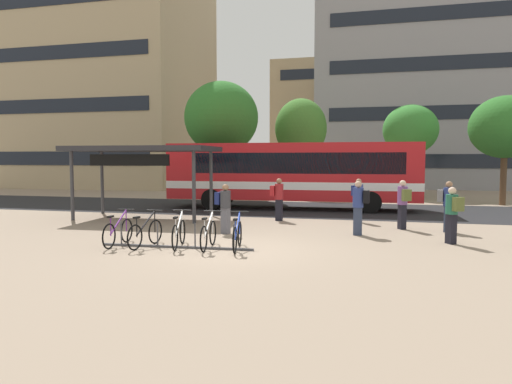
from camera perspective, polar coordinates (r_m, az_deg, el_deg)
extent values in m
plane|color=gray|center=(12.42, -2.80, -7.21)|extent=(200.00, 200.00, 0.00)
cube|color=#232326|center=(22.45, 4.73, -2.10)|extent=(80.00, 7.20, 0.01)
cube|color=red|center=(22.34, 4.47, 2.61)|extent=(12.08, 2.94, 2.70)
cube|color=white|center=(22.37, 4.46, 0.95)|extent=(12.10, 2.96, 0.36)
cube|color=black|center=(23.66, -8.78, 5.40)|extent=(1.08, 2.33, 0.40)
cube|color=black|center=(23.85, -9.95, 3.31)|extent=(0.15, 2.19, 1.40)
cube|color=black|center=(21.06, 4.85, 3.62)|extent=(9.84, 0.38, 0.97)
cube|color=black|center=(23.53, 5.59, 3.67)|extent=(9.84, 0.38, 0.97)
cylinder|color=black|center=(22.08, -5.56, -0.92)|extent=(1.01, 0.33, 1.00)
cylinder|color=black|center=(24.29, -3.94, -0.45)|extent=(1.01, 0.33, 1.00)
cylinder|color=black|center=(21.10, 14.11, -1.26)|extent=(1.01, 0.33, 1.00)
cylinder|color=black|center=(23.40, 13.89, -0.74)|extent=(1.01, 0.33, 1.00)
cube|color=#47474C|center=(12.81, -9.94, -6.78)|extent=(4.35, 0.30, 0.06)
cylinder|color=#47474C|center=(13.42, -16.51, -5.01)|extent=(0.04, 0.04, 0.70)
cylinder|color=#47474C|center=(12.96, -12.22, -5.26)|extent=(0.04, 0.04, 0.70)
cylinder|color=#47474C|center=(12.58, -7.64, -5.48)|extent=(0.04, 0.04, 0.70)
cylinder|color=#47474C|center=(12.28, -2.80, -5.69)|extent=(0.04, 0.04, 0.70)
torus|color=black|center=(13.92, -15.87, -4.66)|extent=(0.07, 0.71, 0.70)
torus|color=black|center=(13.03, -17.92, -5.30)|extent=(0.07, 0.71, 0.70)
cube|color=#702893|center=(13.44, -16.85, -3.64)|extent=(0.07, 0.92, 0.58)
cylinder|color=#702893|center=(13.07, -17.74, -4.10)|extent=(0.03, 0.03, 0.55)
cube|color=black|center=(13.04, -17.76, -2.95)|extent=(0.11, 0.22, 0.05)
cylinder|color=#702893|center=(13.85, -15.94, -3.39)|extent=(0.03, 0.03, 0.65)
cylinder|color=black|center=(13.82, -15.96, -2.10)|extent=(0.52, 0.05, 0.03)
torus|color=black|center=(13.50, -12.49, -4.87)|extent=(0.11, 0.70, 0.70)
torus|color=black|center=(12.66, -14.93, -5.52)|extent=(0.11, 0.70, 0.70)
cube|color=black|center=(13.04, -13.64, -3.81)|extent=(0.12, 0.92, 0.58)
cylinder|color=black|center=(12.70, -14.70, -4.28)|extent=(0.03, 0.03, 0.55)
cube|color=black|center=(12.66, -14.72, -3.09)|extent=(0.12, 0.23, 0.05)
cylinder|color=black|center=(13.44, -12.55, -3.56)|extent=(0.03, 0.03, 0.65)
cylinder|color=black|center=(13.40, -12.57, -2.23)|extent=(0.52, 0.08, 0.03)
torus|color=black|center=(13.35, -9.18, -4.93)|extent=(0.18, 0.70, 0.70)
torus|color=black|center=(12.36, -10.12, -5.67)|extent=(0.18, 0.70, 0.70)
cube|color=silver|center=(12.83, -9.63, -3.89)|extent=(0.22, 0.91, 0.58)
cylinder|color=silver|center=(12.42, -10.03, -4.39)|extent=(0.04, 0.04, 0.55)
cube|color=black|center=(12.38, -10.05, -3.18)|extent=(0.14, 0.24, 0.05)
cylinder|color=silver|center=(13.28, -9.22, -3.61)|extent=(0.04, 0.04, 0.65)
cylinder|color=black|center=(13.24, -9.23, -2.26)|extent=(0.52, 0.13, 0.03)
torus|color=black|center=(13.03, -5.43, -5.12)|extent=(0.11, 0.70, 0.70)
torus|color=black|center=(12.06, -6.57, -5.88)|extent=(0.11, 0.70, 0.70)
cube|color=silver|center=(12.51, -5.96, -4.05)|extent=(0.12, 0.92, 0.58)
cylinder|color=silver|center=(12.11, -6.46, -4.57)|extent=(0.03, 0.03, 0.55)
cube|color=black|center=(12.07, -6.47, -3.33)|extent=(0.12, 0.23, 0.05)
cylinder|color=silver|center=(12.97, -5.46, -3.76)|extent=(0.03, 0.03, 0.65)
cylinder|color=black|center=(12.93, -5.47, -2.38)|extent=(0.52, 0.08, 0.03)
torus|color=black|center=(12.83, -2.06, -5.25)|extent=(0.15, 0.70, 0.70)
torus|color=black|center=(11.83, -2.67, -6.05)|extent=(0.15, 0.70, 0.70)
cube|color=#1E3DB2|center=(12.30, -2.34, -4.18)|extent=(0.17, 0.91, 0.58)
cylinder|color=#1E3DB2|center=(11.88, -2.61, -4.71)|extent=(0.03, 0.03, 0.55)
cube|color=black|center=(11.85, -2.61, -3.45)|extent=(0.13, 0.23, 0.05)
cylinder|color=#1E3DB2|center=(12.76, -2.07, -3.87)|extent=(0.04, 0.04, 0.65)
cylinder|color=black|center=(12.72, -2.08, -2.47)|extent=(0.52, 0.11, 0.03)
cylinder|color=#38383D|center=(19.58, -22.03, 0.73)|extent=(0.15, 0.15, 2.76)
cylinder|color=#38383D|center=(17.38, -7.78, 0.60)|extent=(0.15, 0.15, 2.76)
cylinder|color=#38383D|center=(21.58, -18.70, 1.10)|extent=(0.15, 0.15, 2.76)
cylinder|color=#38383D|center=(19.61, -5.64, 1.02)|extent=(0.15, 0.15, 2.76)
cube|color=#28282D|center=(19.37, -13.90, 5.25)|extent=(6.04, 3.45, 0.20)
cube|color=black|center=(18.17, -15.60, 3.88)|extent=(3.25, 0.26, 0.44)
cube|color=#565660|center=(14.97, -3.83, -3.62)|extent=(0.31, 0.27, 0.85)
cylinder|color=#333338|center=(14.90, -3.84, -0.93)|extent=(0.43, 0.43, 0.56)
sphere|color=#936B4C|center=(14.87, -3.85, 0.57)|extent=(0.22, 0.22, 0.22)
cube|color=navy|center=(15.05, -4.64, -0.78)|extent=(0.26, 0.32, 0.40)
cube|color=#2D3851|center=(18.05, 12.68, -2.31)|extent=(0.30, 0.33, 0.89)
cylinder|color=navy|center=(17.99, 12.72, 0.02)|extent=(0.46, 0.46, 0.58)
sphere|color=#936B4C|center=(17.96, 12.74, 1.29)|extent=(0.22, 0.22, 0.22)
cube|color=navy|center=(18.21, 12.32, 0.17)|extent=(0.33, 0.30, 0.40)
cube|color=black|center=(14.33, 23.22, -4.27)|extent=(0.30, 0.33, 0.86)
cylinder|color=#23664C|center=(14.25, 23.30, -1.42)|extent=(0.47, 0.47, 0.56)
sphere|color=beige|center=(14.22, 23.35, 0.15)|extent=(0.22, 0.22, 0.22)
cube|color=#56602D|center=(14.05, 23.99, -1.40)|extent=(0.33, 0.30, 0.40)
cube|color=#2D3851|center=(16.52, 22.91, -3.16)|extent=(0.30, 0.26, 0.88)
cylinder|color=navy|center=(16.45, 22.98, -0.58)|extent=(0.41, 0.41, 0.61)
sphere|color=#936B4C|center=(16.42, 23.02, 0.87)|extent=(0.22, 0.22, 0.22)
cube|color=slate|center=(16.47, 22.08, -0.44)|extent=(0.24, 0.32, 0.40)
cube|color=black|center=(16.67, 17.81, -2.98)|extent=(0.29, 0.32, 0.87)
cylinder|color=#7F4C93|center=(16.59, 17.86, -0.42)|extent=(0.46, 0.46, 0.63)
sphere|color=beige|center=(16.57, 17.90, 1.04)|extent=(0.22, 0.22, 0.22)
cube|color=#56602D|center=(16.37, 18.33, -0.38)|extent=(0.33, 0.29, 0.40)
cube|color=black|center=(18.10, 2.90, -2.27)|extent=(0.27, 0.22, 0.85)
cylinder|color=maroon|center=(18.03, 2.91, 0.04)|extent=(0.36, 0.36, 0.62)
sphere|color=#936B4C|center=(18.01, 2.92, 1.37)|extent=(0.22, 0.22, 0.22)
cube|color=#B21E23|center=(18.10, 2.12, 0.16)|extent=(0.20, 0.29, 0.40)
cube|color=#2D3851|center=(15.01, 12.61, -3.59)|extent=(0.28, 0.22, 0.90)
cylinder|color=navy|center=(14.93, 12.66, -0.68)|extent=(0.37, 0.37, 0.63)
sphere|color=tan|center=(14.90, 12.68, 0.94)|extent=(0.22, 0.22, 0.22)
cube|color=black|center=(14.90, 13.65, -0.59)|extent=(0.21, 0.30, 0.40)
cylinder|color=brown|center=(27.40, 28.54, 1.39)|extent=(0.32, 0.32, 2.73)
ellipsoid|color=#2D7028|center=(27.43, 28.74, 7.15)|extent=(3.62, 3.62, 3.27)
cylinder|color=brown|center=(30.69, 18.65, 2.14)|extent=(0.32, 0.32, 2.96)
ellipsoid|color=#388433|center=(30.73, 18.77, 7.40)|extent=(3.43, 3.43, 3.15)
cylinder|color=brown|center=(27.55, -4.32, 2.27)|extent=(0.32, 0.32, 3.09)
ellipsoid|color=#2D7028|center=(27.64, -4.36, 9.28)|extent=(4.41, 4.41, 4.29)
cylinder|color=brown|center=(30.43, 5.59, 2.17)|extent=(0.32, 0.32, 2.80)
ellipsoid|color=#427A2D|center=(30.47, 5.63, 7.93)|extent=(3.41, 3.41, 3.91)
cube|color=tan|center=(45.49, -17.99, 14.03)|extent=(16.67, 13.02, 20.80)
cube|color=black|center=(39.36, -22.73, 3.91)|extent=(14.67, 0.06, 1.10)
cube|color=black|center=(39.58, -22.91, 9.94)|extent=(14.67, 0.06, 1.10)
cube|color=black|center=(40.24, -23.08, 15.84)|extent=(14.67, 0.06, 1.10)
cube|color=gray|center=(44.77, 21.94, 12.90)|extent=(20.96, 11.16, 18.96)
cube|color=black|center=(38.67, 22.84, 3.58)|extent=(18.45, 0.06, 1.10)
cube|color=black|center=(38.84, 23.00, 9.18)|extent=(18.45, 0.06, 1.10)
cube|color=black|center=(39.37, 23.16, 14.68)|extent=(18.45, 0.06, 1.10)
cube|color=black|center=(40.26, 23.32, 19.99)|extent=(18.45, 0.06, 1.10)
cube|color=tan|center=(54.71, 13.08, 8.39)|extent=(19.40, 11.34, 13.17)
cube|color=black|center=(48.86, 12.93, 4.28)|extent=(17.07, 0.06, 1.10)
cube|color=black|center=(49.07, 13.01, 9.41)|extent=(17.07, 0.06, 1.10)
cube|color=black|center=(49.68, 13.10, 14.46)|extent=(17.07, 0.06, 1.10)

